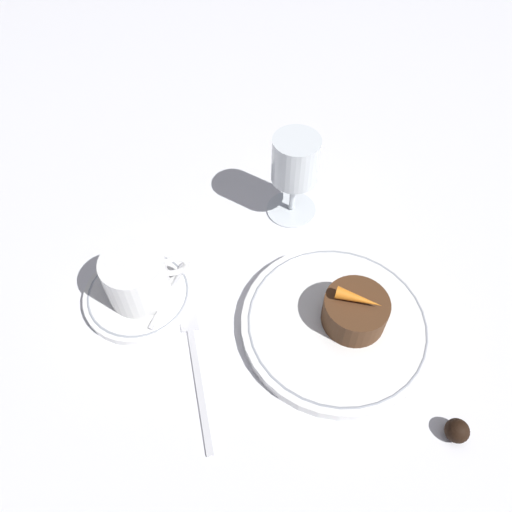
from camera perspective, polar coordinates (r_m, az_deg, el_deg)
The scene contains 10 objects.
ground_plane at distance 0.63m, azimuth 7.43°, elevation -6.80°, with size 3.00×3.00×0.00m, color white.
dinner_plate at distance 0.62m, azimuth 9.16°, elevation -7.66°, with size 0.23×0.23×0.01m.
saucer at distance 0.65m, azimuth -13.26°, elevation -4.31°, with size 0.14×0.14×0.01m.
coffee_cup at distance 0.62m, azimuth -13.53°, elevation -2.32°, with size 0.10×0.08×0.06m.
spoon at distance 0.64m, azimuth -9.31°, elevation -3.35°, with size 0.07×0.09×0.00m.
wine_glass at distance 0.67m, azimuth 4.48°, elevation 10.28°, with size 0.07×0.07×0.13m.
fork at distance 0.60m, azimuth -7.13°, elevation -10.64°, with size 0.04×0.20×0.01m.
dessert_cake at distance 0.60m, azimuth 11.25°, elevation -6.21°, with size 0.08×0.08×0.04m.
carrot_garnish at distance 0.58m, azimuth 11.67°, elevation -4.82°, with size 0.05×0.04×0.01m.
chocolate_truffle at distance 0.59m, azimuth 21.99°, elevation -18.03°, with size 0.03×0.03×0.03m.
Camera 1 is at (-0.18, -0.27, 0.54)m, focal length 35.00 mm.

